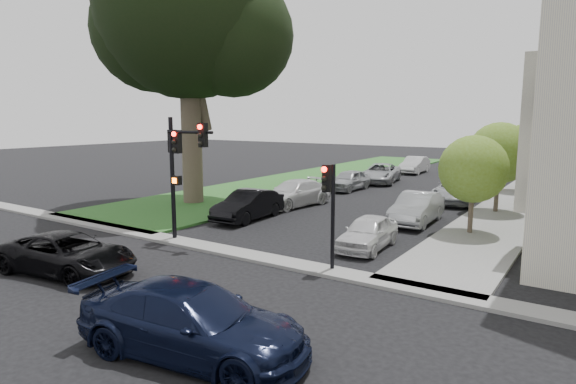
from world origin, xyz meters
The scene contains 22 objects.
ground centered at (0.00, 0.00, 0.00)m, with size 140.00×140.00×0.00m, color black.
grass_strip centered at (-9.00, 24.00, 0.06)m, with size 8.00×44.00×0.12m, color #326428.
sidewalk_right centered at (6.75, 24.00, 0.06)m, with size 3.50×44.00×0.12m, color slate.
sidewalk_cross centered at (0.00, 2.00, 0.06)m, with size 60.00×1.00×0.12m, color slate.
eucalyptus centered at (-9.33, 8.84, 11.07)m, with size 11.45×10.39×16.22m.
small_tree_a centered at (6.20, 9.95, 2.88)m, with size 2.89×2.89×4.33m.
small_tree_b centered at (6.20, 15.62, 3.21)m, with size 3.22×3.22×4.82m.
small_tree_c centered at (6.20, 24.10, 3.07)m, with size 3.07×3.07×4.61m.
traffic_signal_main centered at (-3.40, 2.23, 3.50)m, with size 2.48×0.65×5.08m.
traffic_signal_secondary centered at (3.49, 2.19, 2.50)m, with size 0.48×0.39×3.58m.
car_cross_near centered at (-3.54, -2.73, 0.66)m, with size 2.20×4.78×1.33m, color black.
car_cross_far centered at (3.81, -4.43, 0.76)m, with size 2.13×5.25×1.52m, color black.
car_parked_0 centered at (3.41, 5.49, 0.64)m, with size 1.52×3.78×1.29m, color silver.
car_parked_1 centered at (3.50, 10.91, 0.74)m, with size 1.57×4.49×1.48m, color #999BA0.
car_parked_2 centered at (3.56, 17.80, 0.72)m, with size 2.40×5.20×1.44m, color #999BA0.
car_parked_3 centered at (3.94, 24.23, 0.64)m, with size 1.51×3.76×1.28m, color maroon.
car_parked_4 centered at (3.43, 30.47, 0.71)m, with size 1.98×4.86×1.41m, color #999BA0.
car_parked_5 centered at (-3.78, 7.11, 0.74)m, with size 1.56×4.48×1.48m, color black.
car_parked_6 centered at (-3.89, 11.48, 0.74)m, with size 2.07×5.10×1.48m, color silver.
car_parked_7 centered at (-3.99, 18.70, 0.71)m, with size 1.69×4.19×1.43m, color #999BA0.
car_parked_8 centered at (-3.68, 23.56, 0.75)m, with size 2.48×5.38×1.49m, color #999BA0.
car_parked_9 centered at (-3.62, 31.37, 0.75)m, with size 1.59×4.57×1.50m, color silver.
Camera 1 is at (10.89, -11.39, 5.08)m, focal length 30.00 mm.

